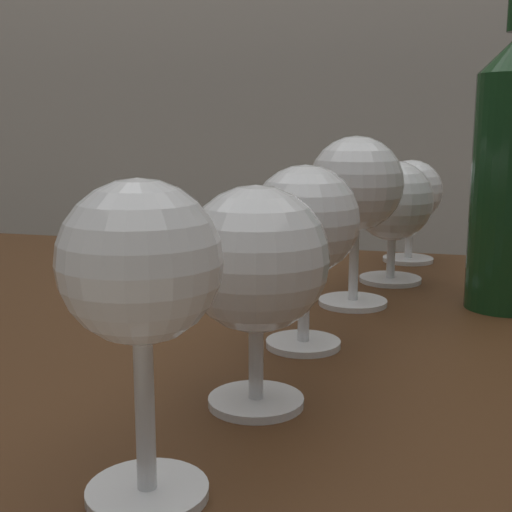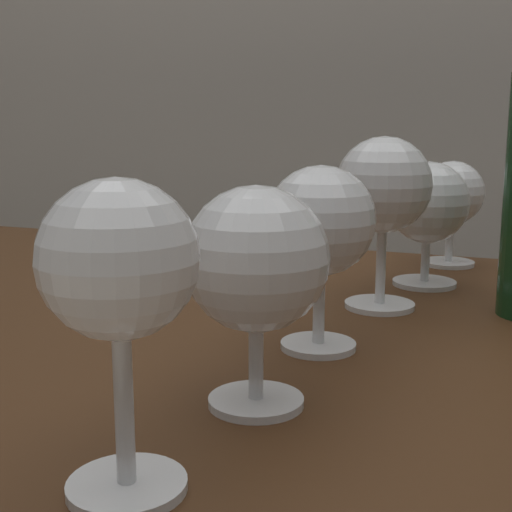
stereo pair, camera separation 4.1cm
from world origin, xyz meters
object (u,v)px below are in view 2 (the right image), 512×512
Objects in this scene: wine_glass_cabernet at (256,264)px; wine_glass_white at (320,224)px; wine_glass_pinot at (119,267)px; wine_glass_merlot at (384,189)px; wine_glass_amber at (452,197)px; wine_glass_rose at (428,206)px.

wine_glass_cabernet is 0.97× the size of wine_glass_white.
wine_glass_pinot is 0.23m from wine_glass_white.
wine_glass_merlot is at bearing 83.79° from wine_glass_cabernet.
wine_glass_pinot reaches higher than wine_glass_white.
wine_glass_white is at bearing 86.97° from wine_glass_cabernet.
wine_glass_pinot reaches higher than wine_glass_amber.
wine_glass_white reaches higher than wine_glass_amber.
wine_glass_amber is at bearing 81.92° from wine_glass_cabernet.
wine_glass_cabernet is 1.08× the size of wine_glass_amber.
wine_glass_pinot reaches higher than wine_glass_rose.
wine_glass_white is 1.12× the size of wine_glass_amber.
wine_glass_merlot reaches higher than wine_glass_pinot.
wine_glass_rose is at bearing -96.32° from wine_glass_amber.
wine_glass_pinot reaches higher than wine_glass_cabernet.
wine_glass_pinot is 1.13× the size of wine_glass_rose.
wine_glass_cabernet is at bearing 79.58° from wine_glass_pinot.
wine_glass_white is at bearing -101.35° from wine_glass_rose.
wine_glass_rose is at bearing 80.91° from wine_glass_pinot.
wine_glass_cabernet is at bearing -96.21° from wine_glass_merlot.
wine_glass_merlot reaches higher than wine_glass_amber.
wine_glass_merlot is (0.05, 0.37, 0.00)m from wine_glass_pinot.
wine_glass_pinot is 1.06× the size of wine_glass_white.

